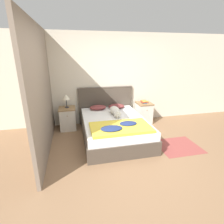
{
  "coord_description": "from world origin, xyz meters",
  "views": [
    {
      "loc": [
        -0.99,
        -2.82,
        2.0
      ],
      "look_at": [
        -0.08,
        1.21,
        0.6
      ],
      "focal_mm": 28.0,
      "sensor_mm": 36.0,
      "label": 1
    }
  ],
  "objects": [
    {
      "name": "wall_side_left",
      "position": [
        -1.6,
        1.05,
        1.27
      ],
      "size": [
        0.06,
        3.1,
        2.55
      ],
      "color": "gray",
      "rests_on": "ground_plane"
    },
    {
      "name": "ground_plane",
      "position": [
        0.0,
        0.0,
        0.0
      ],
      "size": [
        16.0,
        16.0,
        0.0
      ],
      "primitive_type": "plane",
      "color": "#896647"
    },
    {
      "name": "book_stack",
      "position": [
        1.03,
        1.81,
        0.64
      ],
      "size": [
        0.17,
        0.22,
        0.06
      ],
      "color": "#285689",
      "rests_on": "nightstand_right"
    },
    {
      "name": "pillow_left",
      "position": [
        -0.34,
        1.82,
        0.56
      ],
      "size": [
        0.46,
        0.34,
        0.12
      ],
      "color": "brown",
      "rests_on": "bed"
    },
    {
      "name": "pillow_right",
      "position": [
        0.19,
        1.82,
        0.56
      ],
      "size": [
        0.46,
        0.34,
        0.12
      ],
      "color": "brown",
      "rests_on": "bed"
    },
    {
      "name": "nightstand_right",
      "position": [
        1.03,
        1.79,
        0.31
      ],
      "size": [
        0.44,
        0.47,
        0.61
      ],
      "color": "silver",
      "rests_on": "ground_plane"
    },
    {
      "name": "table_lamp",
      "position": [
        -1.19,
        1.82,
        0.89
      ],
      "size": [
        0.21,
        0.21,
        0.36
      ],
      "color": "#2D2D33",
      "rests_on": "nightstand_left"
    },
    {
      "name": "bed",
      "position": [
        -0.08,
        1.01,
        0.25
      ],
      "size": [
        1.5,
        2.06,
        0.5
      ],
      "color": "#4C4238",
      "rests_on": "ground_plane"
    },
    {
      "name": "dog",
      "position": [
        0.02,
        1.27,
        0.59
      ],
      "size": [
        0.25,
        0.71,
        0.2
      ],
      "color": "silver",
      "rests_on": "bed"
    },
    {
      "name": "headboard",
      "position": [
        -0.08,
        2.06,
        0.56
      ],
      "size": [
        1.58,
        0.06,
        1.08
      ],
      "color": "#4C4238",
      "rests_on": "ground_plane"
    },
    {
      "name": "wall_back",
      "position": [
        0.0,
        2.13,
        1.27
      ],
      "size": [
        9.0,
        0.06,
        2.55
      ],
      "color": "beige",
      "rests_on": "ground_plane"
    },
    {
      "name": "nightstand_left",
      "position": [
        -1.19,
        1.79,
        0.31
      ],
      "size": [
        0.44,
        0.47,
        0.61
      ],
      "color": "silver",
      "rests_on": "ground_plane"
    },
    {
      "name": "quilt",
      "position": [
        -0.09,
        0.39,
        0.54
      ],
      "size": [
        1.25,
        0.74,
        0.1
      ],
      "color": "yellow",
      "rests_on": "bed"
    },
    {
      "name": "rug",
      "position": [
        1.24,
        0.25,
        0.0
      ],
      "size": [
        0.91,
        0.81,
        0.0
      ],
      "color": "#93423D",
      "rests_on": "ground_plane"
    }
  ]
}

